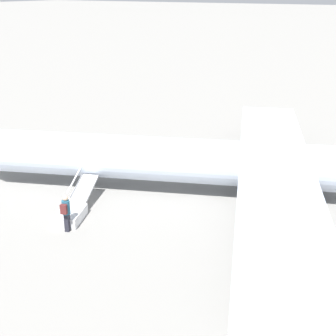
# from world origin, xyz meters

# --- Properties ---
(ground_plane) EXTENTS (600.00, 600.00, 0.00)m
(ground_plane) POSITION_xyz_m (0.00, 0.00, 0.00)
(ground_plane) COLOR gray
(airplane_main) EXTENTS (31.49, 24.91, 6.15)m
(airplane_main) POSITION_xyz_m (-0.85, -0.34, 1.83)
(airplane_main) COLOR silver
(airplane_main) RESTS_ON ground
(boarding_stairs) EXTENTS (2.44, 4.10, 1.58)m
(boarding_stairs) POSITION_xyz_m (6.26, 6.48, 0.36)
(boarding_stairs) COLOR silver
(boarding_stairs) RESTS_ON ground
(passenger) EXTENTS (0.44, 0.57, 1.74)m
(passenger) POSITION_xyz_m (5.52, 7.72, 1.00)
(passenger) COLOR #23232D
(passenger) RESTS_ON ground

